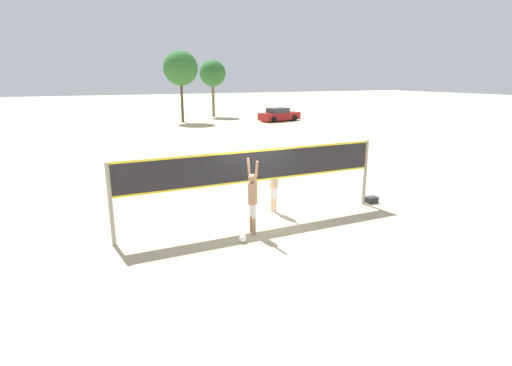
# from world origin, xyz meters

# --- Properties ---
(ground_plane) EXTENTS (200.00, 200.00, 0.00)m
(ground_plane) POSITION_xyz_m (0.00, 0.00, 0.00)
(ground_plane) COLOR #C6B28C
(volleyball_net) EXTENTS (8.95, 0.12, 2.38)m
(volleyball_net) POSITION_xyz_m (0.00, 0.00, 1.70)
(volleyball_net) COLOR gray
(volleyball_net) RESTS_ON ground_plane
(player_spiker) EXTENTS (0.28, 0.72, 2.29)m
(player_spiker) POSITION_xyz_m (-0.52, -0.86, 1.21)
(player_spiker) COLOR tan
(player_spiker) RESTS_ON ground_plane
(player_blocker) EXTENTS (0.28, 0.72, 2.23)m
(player_blocker) POSITION_xyz_m (0.97, 0.62, 1.18)
(player_blocker) COLOR beige
(player_blocker) RESTS_ON ground_plane
(volleyball) EXTENTS (0.23, 0.23, 0.23)m
(volleyball) POSITION_xyz_m (-1.07, -1.37, 0.12)
(volleyball) COLOR white
(volleyball) RESTS_ON ground_plane
(gear_bag) EXTENTS (0.46, 0.31, 0.23)m
(gear_bag) POSITION_xyz_m (4.79, -0.02, 0.11)
(gear_bag) COLOR #2D2D33
(gear_bag) RESTS_ON ground_plane
(parked_car_near) EXTENTS (4.76, 2.49, 1.39)m
(parked_car_near) POSITION_xyz_m (15.35, 26.73, 0.63)
(parked_car_near) COLOR maroon
(parked_car_near) RESTS_ON ground_plane
(tree_left_cluster) EXTENTS (3.50, 3.50, 7.20)m
(tree_left_cluster) POSITION_xyz_m (5.75, 30.06, 5.43)
(tree_left_cluster) COLOR #4C3823
(tree_left_cluster) RESTS_ON ground_plane
(tree_right_cluster) EXTENTS (3.04, 3.04, 6.51)m
(tree_right_cluster) POSITION_xyz_m (10.68, 34.43, 4.95)
(tree_right_cluster) COLOR brown
(tree_right_cluster) RESTS_ON ground_plane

